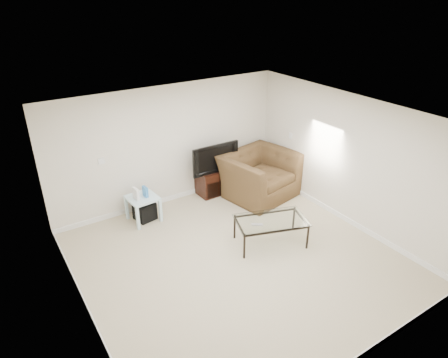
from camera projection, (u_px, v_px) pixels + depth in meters
floor at (238, 259)px, 6.82m from camera, size 5.00×5.00×0.00m
ceiling at (240, 119)px, 5.71m from camera, size 5.00×5.00×0.00m
wall_back at (169, 146)px, 8.14m from camera, size 5.00×0.02×2.50m
wall_left at (77, 247)px, 5.04m from camera, size 0.02×5.00×2.50m
wall_right at (348, 160)px, 7.48m from camera, size 0.02×5.00×2.50m
plate_back at (101, 161)px, 7.45m from camera, size 0.12×0.02×0.12m
plate_right_switch at (291, 136)px, 8.68m from camera, size 0.02×0.09×0.13m
plate_right_outlet at (296, 180)px, 8.87m from camera, size 0.02×0.08×0.12m
tv_stand at (213, 182)px, 8.85m from camera, size 0.69×0.49×0.56m
dvd_player at (214, 175)px, 8.73m from camera, size 0.37×0.27×0.05m
television at (213, 157)px, 8.56m from camera, size 1.02×0.21×0.63m
side_table at (143, 208)px, 7.83m from camera, size 0.58×0.58×0.52m
subwoofer at (145, 211)px, 7.90m from camera, size 0.42×0.42×0.36m
game_console at (136, 194)px, 7.58m from camera, size 0.08×0.18×0.24m
game_case at (145, 192)px, 7.69m from camera, size 0.07×0.16×0.21m
recliner at (260, 168)px, 8.60m from camera, size 1.64×1.23×1.30m
coffee_table at (270, 232)px, 7.14m from camera, size 1.41×1.07×0.49m
remote at (257, 225)px, 6.88m from camera, size 0.19×0.16×0.02m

